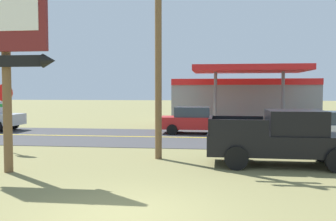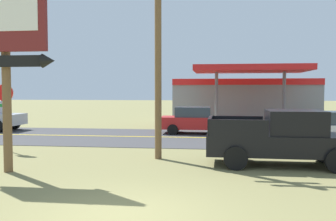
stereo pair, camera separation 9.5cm
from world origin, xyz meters
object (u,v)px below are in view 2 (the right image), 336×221
object	(u,v)px
motel_sign	(5,43)
utility_pole	(158,47)
stop_sign	(5,105)
pickup_black_parked_on_lawn	(283,138)
car_red_near_lane	(195,120)
gas_station	(244,98)
car_white_far_lane	(324,128)

from	to	relation	value
motel_sign	utility_pole	bearing A→B (deg)	34.59
stop_sign	pickup_black_parked_on_lawn	xyz separation A→B (m)	(11.47, -1.66, -1.06)
pickup_black_parked_on_lawn	car_red_near_lane	bearing A→B (deg)	111.56
stop_sign	gas_station	size ratio (longest dim) A/B	0.25
pickup_black_parked_on_lawn	car_white_far_lane	xyz separation A→B (m)	(2.81, 5.17, -0.13)
motel_sign	stop_sign	bearing A→B (deg)	121.80
stop_sign	utility_pole	world-z (taller)	utility_pole
motel_sign	car_red_near_lane	distance (m)	13.11
stop_sign	gas_station	bearing A→B (deg)	57.12
gas_station	pickup_black_parked_on_lawn	world-z (taller)	gas_station
pickup_black_parked_on_lawn	car_white_far_lane	world-z (taller)	pickup_black_parked_on_lawn
utility_pole	car_white_far_lane	distance (m)	9.29
stop_sign	car_white_far_lane	size ratio (longest dim) A/B	0.70
utility_pole	gas_station	xyz separation A→B (m)	(4.67, 18.82, -2.37)
utility_pole	gas_station	distance (m)	19.53
gas_station	car_white_far_lane	size ratio (longest dim) A/B	2.86
car_white_far_lane	motel_sign	bearing A→B (deg)	-147.56
gas_station	pickup_black_parked_on_lawn	xyz separation A→B (m)	(-0.09, -19.54, -0.98)
motel_sign	gas_station	world-z (taller)	motel_sign
utility_pole	pickup_black_parked_on_lawn	size ratio (longest dim) A/B	1.53
motel_sign	utility_pole	xyz separation A→B (m)	(4.42, 3.05, 0.17)
stop_sign	car_white_far_lane	distance (m)	14.75
gas_station	car_red_near_lane	distance (m)	11.07
motel_sign	gas_station	size ratio (longest dim) A/B	0.50
utility_pole	car_red_near_lane	distance (m)	9.19
motel_sign	utility_pole	world-z (taller)	utility_pole
car_red_near_lane	gas_station	bearing A→B (deg)	70.28
gas_station	stop_sign	bearing A→B (deg)	-122.88
stop_sign	utility_pole	bearing A→B (deg)	-7.77
car_red_near_lane	pickup_black_parked_on_lawn	bearing A→B (deg)	-68.44
car_red_near_lane	motel_sign	bearing A→B (deg)	-115.03
utility_pole	car_red_near_lane	world-z (taller)	utility_pole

